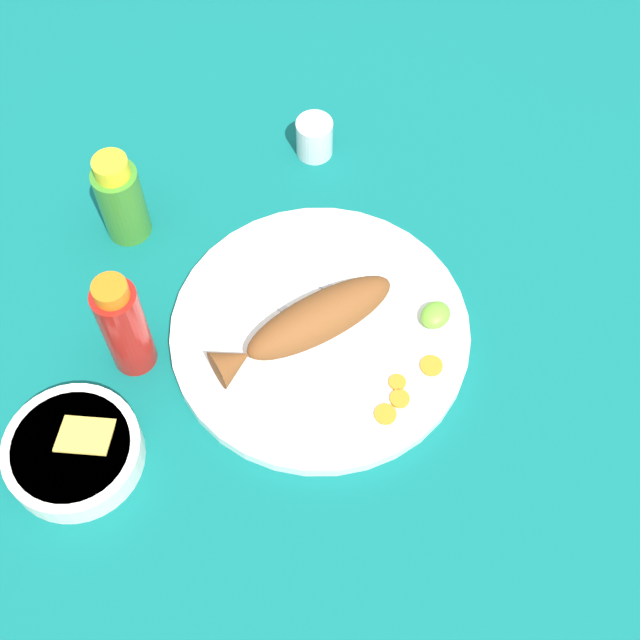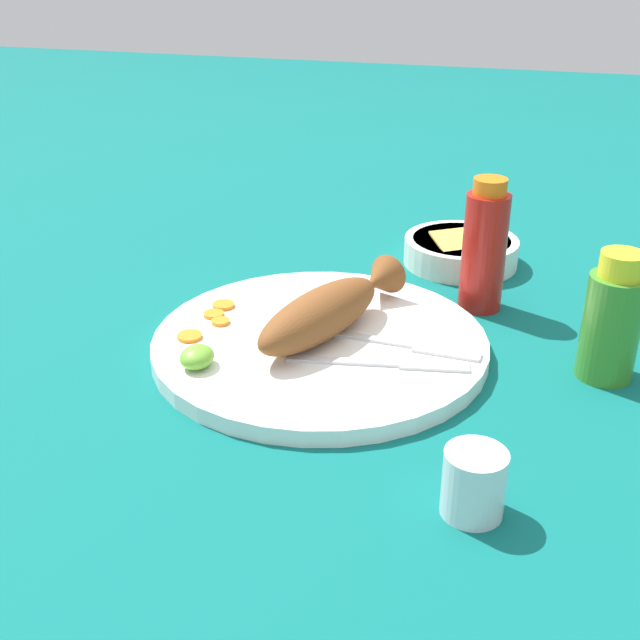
{
  "view_description": "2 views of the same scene",
  "coord_description": "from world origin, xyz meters",
  "px_view_note": "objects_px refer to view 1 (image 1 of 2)",
  "views": [
    {
      "loc": [
        -0.41,
        -0.33,
        0.95
      ],
      "look_at": [
        0.0,
        0.0,
        0.04
      ],
      "focal_mm": 50.0,
      "sensor_mm": 36.0,
      "label": 1
    },
    {
      "loc": [
        0.73,
        0.22,
        0.42
      ],
      "look_at": [
        0.0,
        0.0,
        0.04
      ],
      "focal_mm": 45.0,
      "sensor_mm": 36.0,
      "label": 2
    }
  ],
  "objects_px": {
    "fried_fish": "(308,323)",
    "salt_cup": "(314,139)",
    "fork_near": "(259,289)",
    "fork_far": "(287,268)",
    "hot_sauce_bottle_red": "(124,326)",
    "guacamole_bowl": "(74,451)",
    "main_plate": "(320,332)",
    "hot_sauce_bottle_green": "(121,199)"
  },
  "relations": [
    {
      "from": "hot_sauce_bottle_red",
      "to": "hot_sauce_bottle_green",
      "type": "distance_m",
      "value": 0.19
    },
    {
      "from": "main_plate",
      "to": "hot_sauce_bottle_red",
      "type": "relative_size",
      "value": 2.26
    },
    {
      "from": "main_plate",
      "to": "fork_near",
      "type": "relative_size",
      "value": 1.95
    },
    {
      "from": "hot_sauce_bottle_red",
      "to": "salt_cup",
      "type": "height_order",
      "value": "hot_sauce_bottle_red"
    },
    {
      "from": "hot_sauce_bottle_red",
      "to": "salt_cup",
      "type": "distance_m",
      "value": 0.39
    },
    {
      "from": "main_plate",
      "to": "hot_sauce_bottle_red",
      "type": "distance_m",
      "value": 0.23
    },
    {
      "from": "fork_near",
      "to": "hot_sauce_bottle_red",
      "type": "relative_size",
      "value": 1.16
    },
    {
      "from": "fried_fish",
      "to": "hot_sauce_bottle_red",
      "type": "distance_m",
      "value": 0.21
    },
    {
      "from": "fried_fish",
      "to": "salt_cup",
      "type": "relative_size",
      "value": 4.25
    },
    {
      "from": "hot_sauce_bottle_red",
      "to": "guacamole_bowl",
      "type": "distance_m",
      "value": 0.15
    },
    {
      "from": "hot_sauce_bottle_green",
      "to": "fried_fish",
      "type": "bearing_deg",
      "value": -86.46
    },
    {
      "from": "fork_near",
      "to": "salt_cup",
      "type": "relative_size",
      "value": 3.31
    },
    {
      "from": "hot_sauce_bottle_red",
      "to": "guacamole_bowl",
      "type": "bearing_deg",
      "value": -163.06
    },
    {
      "from": "main_plate",
      "to": "hot_sauce_bottle_green",
      "type": "distance_m",
      "value": 0.3
    },
    {
      "from": "main_plate",
      "to": "fork_far",
      "type": "distance_m",
      "value": 0.09
    },
    {
      "from": "fried_fish",
      "to": "fork_far",
      "type": "distance_m",
      "value": 0.1
    },
    {
      "from": "main_plate",
      "to": "hot_sauce_bottle_green",
      "type": "relative_size",
      "value": 2.67
    },
    {
      "from": "main_plate",
      "to": "fried_fish",
      "type": "distance_m",
      "value": 0.04
    },
    {
      "from": "fried_fish",
      "to": "hot_sauce_bottle_red",
      "type": "relative_size",
      "value": 1.49
    },
    {
      "from": "fork_near",
      "to": "fork_far",
      "type": "height_order",
      "value": "same"
    },
    {
      "from": "hot_sauce_bottle_red",
      "to": "guacamole_bowl",
      "type": "height_order",
      "value": "hot_sauce_bottle_red"
    },
    {
      "from": "hot_sauce_bottle_green",
      "to": "guacamole_bowl",
      "type": "xyz_separation_m",
      "value": [
        -0.26,
        -0.18,
        -0.04
      ]
    },
    {
      "from": "fried_fish",
      "to": "salt_cup",
      "type": "distance_m",
      "value": 0.3
    },
    {
      "from": "fork_far",
      "to": "guacamole_bowl",
      "type": "height_order",
      "value": "guacamole_bowl"
    },
    {
      "from": "main_plate",
      "to": "fork_far",
      "type": "bearing_deg",
      "value": 64.87
    },
    {
      "from": "fork_near",
      "to": "fork_far",
      "type": "distance_m",
      "value": 0.05
    },
    {
      "from": "main_plate",
      "to": "salt_cup",
      "type": "xyz_separation_m",
      "value": [
        0.22,
        0.19,
        0.02
      ]
    },
    {
      "from": "fork_far",
      "to": "hot_sauce_bottle_red",
      "type": "bearing_deg",
      "value": 61.19
    },
    {
      "from": "main_plate",
      "to": "fork_near",
      "type": "height_order",
      "value": "fork_near"
    },
    {
      "from": "fork_far",
      "to": "hot_sauce_bottle_green",
      "type": "distance_m",
      "value": 0.22
    },
    {
      "from": "fried_fish",
      "to": "fork_near",
      "type": "relative_size",
      "value": 1.28
    },
    {
      "from": "fried_fish",
      "to": "fork_far",
      "type": "height_order",
      "value": "fried_fish"
    },
    {
      "from": "salt_cup",
      "to": "guacamole_bowl",
      "type": "distance_m",
      "value": 0.52
    },
    {
      "from": "fork_near",
      "to": "salt_cup",
      "type": "bearing_deg",
      "value": -64.01
    },
    {
      "from": "fried_fish",
      "to": "hot_sauce_bottle_red",
      "type": "height_order",
      "value": "hot_sauce_bottle_red"
    },
    {
      "from": "fork_far",
      "to": "hot_sauce_bottle_green",
      "type": "xyz_separation_m",
      "value": [
        -0.07,
        0.21,
        0.04
      ]
    },
    {
      "from": "fried_fish",
      "to": "salt_cup",
      "type": "height_order",
      "value": "fried_fish"
    },
    {
      "from": "hot_sauce_bottle_green",
      "to": "fork_far",
      "type": "bearing_deg",
      "value": -70.73
    },
    {
      "from": "main_plate",
      "to": "guacamole_bowl",
      "type": "distance_m",
      "value": 0.32
    },
    {
      "from": "hot_sauce_bottle_green",
      "to": "salt_cup",
      "type": "relative_size",
      "value": 2.41
    },
    {
      "from": "hot_sauce_bottle_green",
      "to": "salt_cup",
      "type": "xyz_separation_m",
      "value": [
        0.25,
        -0.1,
        -0.04
      ]
    },
    {
      "from": "fork_far",
      "to": "guacamole_bowl",
      "type": "bearing_deg",
      "value": 74.99
    }
  ]
}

